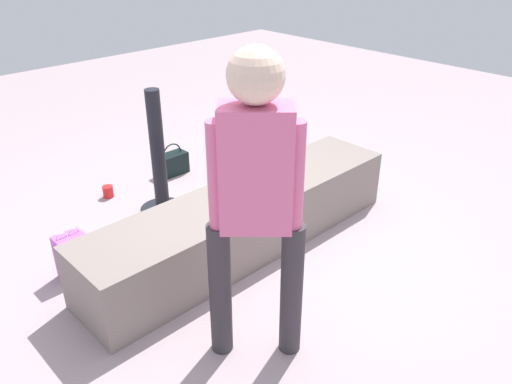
{
  "coord_description": "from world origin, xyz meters",
  "views": [
    {
      "loc": [
        -2.07,
        -2.27,
        2.07
      ],
      "look_at": [
        -0.27,
        -0.39,
        0.69
      ],
      "focal_mm": 35.83,
      "sensor_mm": 36.0,
      "label": 1
    }
  ],
  "objects_px": {
    "cake_plate": "(225,191)",
    "party_cup_red": "(108,192)",
    "water_bottle_near_gift": "(249,150)",
    "cake_box_white": "(223,211)",
    "gift_bag": "(72,255)",
    "child_seated": "(258,161)",
    "handbag_black_leather": "(173,163)",
    "handbag_brown_canvas": "(253,159)",
    "adult_standing": "(256,188)"
  },
  "relations": [
    {
      "from": "cake_plate",
      "to": "cake_box_white",
      "type": "relative_size",
      "value": 0.74
    },
    {
      "from": "handbag_black_leather",
      "to": "water_bottle_near_gift",
      "type": "bearing_deg",
      "value": -17.76
    },
    {
      "from": "adult_standing",
      "to": "handbag_brown_canvas",
      "type": "bearing_deg",
      "value": 46.87
    },
    {
      "from": "party_cup_red",
      "to": "cake_box_white",
      "type": "bearing_deg",
      "value": -63.32
    },
    {
      "from": "water_bottle_near_gift",
      "to": "party_cup_red",
      "type": "distance_m",
      "value": 1.44
    },
    {
      "from": "gift_bag",
      "to": "handbag_brown_canvas",
      "type": "xyz_separation_m",
      "value": [
        1.92,
        0.31,
        -0.02
      ]
    },
    {
      "from": "child_seated",
      "to": "handbag_black_leather",
      "type": "distance_m",
      "value": 1.51
    },
    {
      "from": "child_seated",
      "to": "water_bottle_near_gift",
      "type": "distance_m",
      "value": 1.61
    },
    {
      "from": "gift_bag",
      "to": "party_cup_red",
      "type": "xyz_separation_m",
      "value": [
        0.71,
        0.82,
        -0.1
      ]
    },
    {
      "from": "cake_box_white",
      "to": "cake_plate",
      "type": "bearing_deg",
      "value": -126.9
    },
    {
      "from": "child_seated",
      "to": "party_cup_red",
      "type": "height_order",
      "value": "child_seated"
    },
    {
      "from": "party_cup_red",
      "to": "cake_plate",
      "type": "bearing_deg",
      "value": -80.42
    },
    {
      "from": "gift_bag",
      "to": "cake_box_white",
      "type": "bearing_deg",
      "value": -5.67
    },
    {
      "from": "water_bottle_near_gift",
      "to": "cake_plate",
      "type": "bearing_deg",
      "value": -139.11
    },
    {
      "from": "adult_standing",
      "to": "cake_plate",
      "type": "distance_m",
      "value": 1.12
    },
    {
      "from": "gift_bag",
      "to": "handbag_black_leather",
      "type": "xyz_separation_m",
      "value": [
        1.38,
        0.82,
        -0.05
      ]
    },
    {
      "from": "water_bottle_near_gift",
      "to": "party_cup_red",
      "type": "bearing_deg",
      "value": 170.1
    },
    {
      "from": "handbag_brown_canvas",
      "to": "water_bottle_near_gift",
      "type": "bearing_deg",
      "value": 53.01
    },
    {
      "from": "child_seated",
      "to": "handbag_brown_canvas",
      "type": "xyz_separation_m",
      "value": [
        0.78,
        0.87,
        -0.51
      ]
    },
    {
      "from": "water_bottle_near_gift",
      "to": "cake_box_white",
      "type": "bearing_deg",
      "value": -143.55
    },
    {
      "from": "child_seated",
      "to": "handbag_black_leather",
      "type": "bearing_deg",
      "value": 80.15
    },
    {
      "from": "child_seated",
      "to": "cake_box_white",
      "type": "height_order",
      "value": "child_seated"
    },
    {
      "from": "cake_plate",
      "to": "gift_bag",
      "type": "relative_size",
      "value": 0.66
    },
    {
      "from": "handbag_black_leather",
      "to": "party_cup_red",
      "type": "bearing_deg",
      "value": 179.29
    },
    {
      "from": "party_cup_red",
      "to": "cake_box_white",
      "type": "xyz_separation_m",
      "value": [
        0.47,
        -0.94,
        0.01
      ]
    },
    {
      "from": "cake_plate",
      "to": "water_bottle_near_gift",
      "type": "distance_m",
      "value": 1.63
    },
    {
      "from": "adult_standing",
      "to": "water_bottle_near_gift",
      "type": "height_order",
      "value": "adult_standing"
    },
    {
      "from": "child_seated",
      "to": "cake_box_white",
      "type": "xyz_separation_m",
      "value": [
        0.04,
        0.45,
        -0.59
      ]
    },
    {
      "from": "cake_plate",
      "to": "handbag_brown_canvas",
      "type": "bearing_deg",
      "value": 37.66
    },
    {
      "from": "child_seated",
      "to": "party_cup_red",
      "type": "distance_m",
      "value": 1.57
    },
    {
      "from": "party_cup_red",
      "to": "handbag_black_leather",
      "type": "relative_size",
      "value": 0.33
    },
    {
      "from": "cake_box_white",
      "to": "handbag_brown_canvas",
      "type": "bearing_deg",
      "value": 29.99
    },
    {
      "from": "child_seated",
      "to": "gift_bag",
      "type": "distance_m",
      "value": 1.37
    },
    {
      "from": "adult_standing",
      "to": "handbag_black_leather",
      "type": "relative_size",
      "value": 5.5
    },
    {
      "from": "cake_plate",
      "to": "handbag_black_leather",
      "type": "bearing_deg",
      "value": 70.45
    },
    {
      "from": "cake_plate",
      "to": "party_cup_red",
      "type": "relative_size",
      "value": 2.29
    },
    {
      "from": "adult_standing",
      "to": "gift_bag",
      "type": "distance_m",
      "value": 1.6
    },
    {
      "from": "cake_plate",
      "to": "cake_box_white",
      "type": "height_order",
      "value": "cake_plate"
    },
    {
      "from": "gift_bag",
      "to": "handbag_brown_canvas",
      "type": "distance_m",
      "value": 1.95
    },
    {
      "from": "adult_standing",
      "to": "water_bottle_near_gift",
      "type": "relative_size",
      "value": 8.64
    },
    {
      "from": "child_seated",
      "to": "cake_plate",
      "type": "distance_m",
      "value": 0.31
    },
    {
      "from": "adult_standing",
      "to": "cake_box_white",
      "type": "distance_m",
      "value": 1.69
    },
    {
      "from": "cake_plate",
      "to": "handbag_brown_canvas",
      "type": "height_order",
      "value": "cake_plate"
    },
    {
      "from": "handbag_black_leather",
      "to": "handbag_brown_canvas",
      "type": "xyz_separation_m",
      "value": [
        0.54,
        -0.51,
        0.03
      ]
    },
    {
      "from": "handbag_brown_canvas",
      "to": "adult_standing",
      "type": "bearing_deg",
      "value": -133.13
    },
    {
      "from": "adult_standing",
      "to": "cake_box_white",
      "type": "relative_size",
      "value": 5.41
    },
    {
      "from": "gift_bag",
      "to": "cake_box_white",
      "type": "relative_size",
      "value": 1.13
    },
    {
      "from": "adult_standing",
      "to": "child_seated",
      "type": "bearing_deg",
      "value": 45.4
    },
    {
      "from": "handbag_black_leather",
      "to": "cake_plate",
      "type": "bearing_deg",
      "value": -109.55
    },
    {
      "from": "child_seated",
      "to": "handbag_black_leather",
      "type": "relative_size",
      "value": 1.63
    }
  ]
}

